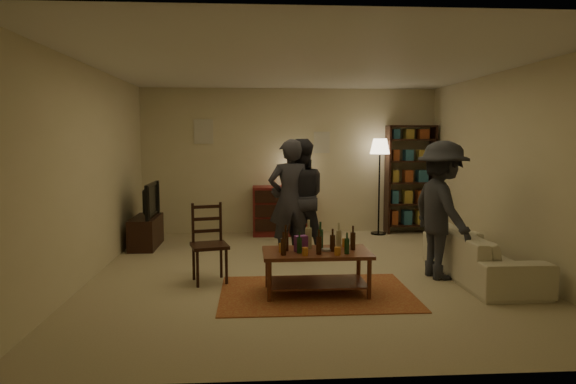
{
  "coord_description": "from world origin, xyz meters",
  "views": [
    {
      "loc": [
        -0.68,
        -6.63,
        1.79
      ],
      "look_at": [
        -0.23,
        0.1,
        1.07
      ],
      "focal_mm": 32.0,
      "sensor_mm": 36.0,
      "label": 1
    }
  ],
  "objects": [
    {
      "name": "dining_chair",
      "position": [
        -1.25,
        -0.29,
        0.52
      ],
      "size": [
        0.52,
        0.52,
        1.0
      ],
      "rotation": [
        0.0,
        0.0,
        0.25
      ],
      "color": "black",
      "rests_on": "ground"
    },
    {
      "name": "dresser",
      "position": [
        -0.19,
        2.71,
        0.48
      ],
      "size": [
        1.0,
        0.5,
        1.36
      ],
      "color": "maroon",
      "rests_on": "ground"
    },
    {
      "name": "person_right",
      "position": [
        0.01,
        1.07,
        0.89
      ],
      "size": [
        0.86,
        0.67,
        1.77
      ],
      "primitive_type": "imported",
      "rotation": [
        0.0,
        0.0,
        3.14
      ],
      "color": "#26252D",
      "rests_on": "ground"
    },
    {
      "name": "floor",
      "position": [
        0.0,
        0.0,
        0.0
      ],
      "size": [
        6.0,
        6.0,
        0.0
      ],
      "primitive_type": "plane",
      "color": "#C6B793",
      "rests_on": "ground"
    },
    {
      "name": "tv_stand",
      "position": [
        -2.44,
        1.8,
        0.38
      ],
      "size": [
        0.4,
        1.0,
        1.06
      ],
      "color": "black",
      "rests_on": "ground"
    },
    {
      "name": "room_shell",
      "position": [
        -0.65,
        2.98,
        1.81
      ],
      "size": [
        6.0,
        6.0,
        6.0
      ],
      "color": "beige",
      "rests_on": "ground"
    },
    {
      "name": "rug",
      "position": [
        0.03,
        -0.91,
        0.01
      ],
      "size": [
        2.2,
        1.5,
        0.01
      ],
      "primitive_type": "cube",
      "color": "#9C3922",
      "rests_on": "ground"
    },
    {
      "name": "coffee_table",
      "position": [
        0.03,
        -0.9,
        0.43
      ],
      "size": [
        1.23,
        0.68,
        0.84
      ],
      "rotation": [
        0.0,
        0.0,
        0.01
      ],
      "color": "brown",
      "rests_on": "ground"
    },
    {
      "name": "bookshelf",
      "position": [
        2.25,
        2.78,
        1.03
      ],
      "size": [
        0.9,
        0.34,
        2.02
      ],
      "color": "black",
      "rests_on": "ground"
    },
    {
      "name": "person_left",
      "position": [
        -0.15,
        0.86,
        0.88
      ],
      "size": [
        0.72,
        0.55,
        1.77
      ],
      "primitive_type": "imported",
      "rotation": [
        0.0,
        0.0,
        3.36
      ],
      "color": "#2B2A33",
      "rests_on": "ground"
    },
    {
      "name": "floor_lamp",
      "position": [
        1.63,
        2.65,
        1.51
      ],
      "size": [
        0.36,
        0.36,
        1.77
      ],
      "color": "black",
      "rests_on": "ground"
    },
    {
      "name": "person_by_sofa",
      "position": [
        1.7,
        -0.33,
        0.88
      ],
      "size": [
        0.83,
        1.22,
        1.75
      ],
      "primitive_type": "imported",
      "rotation": [
        0.0,
        0.0,
        1.74
      ],
      "color": "#2A2B32",
      "rests_on": "ground"
    },
    {
      "name": "sofa",
      "position": [
        2.2,
        -0.4,
        0.3
      ],
      "size": [
        0.81,
        2.08,
        0.61
      ],
      "primitive_type": "imported",
      "rotation": [
        0.0,
        0.0,
        1.57
      ],
      "color": "beige",
      "rests_on": "ground"
    }
  ]
}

